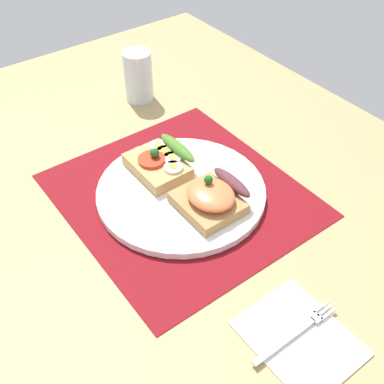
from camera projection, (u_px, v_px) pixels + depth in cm
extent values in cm
cube|color=tan|center=(181.00, 202.00, 81.61)|extent=(120.00, 90.00, 3.20)
cube|color=maroon|center=(181.00, 195.00, 80.42)|extent=(39.01, 35.87, 0.30)
cylinder|color=white|center=(181.00, 192.00, 79.90)|extent=(27.86, 27.86, 1.23)
cube|color=tan|center=(157.00, 166.00, 82.02)|extent=(10.66, 7.68, 2.17)
cylinder|color=red|center=(152.00, 160.00, 81.13)|extent=(4.60, 4.60, 0.60)
ellipsoid|color=#487C29|center=(178.00, 148.00, 82.53)|extent=(9.38, 2.20, 1.80)
sphere|color=#1E5919|center=(155.00, 153.00, 80.71)|extent=(1.60, 1.60, 1.60)
cylinder|color=white|center=(158.00, 146.00, 84.02)|extent=(3.15, 3.15, 0.50)
cylinder|color=yellow|center=(158.00, 144.00, 83.79)|extent=(1.42, 1.42, 0.16)
cylinder|color=white|center=(165.00, 152.00, 82.78)|extent=(3.15, 3.15, 0.50)
cylinder|color=yellow|center=(165.00, 150.00, 82.56)|extent=(1.42, 1.42, 0.16)
cylinder|color=white|center=(172.00, 158.00, 81.50)|extent=(3.15, 3.15, 0.50)
cylinder|color=yellow|center=(172.00, 157.00, 81.28)|extent=(1.42, 1.42, 0.16)
cylinder|color=white|center=(173.00, 167.00, 79.72)|extent=(3.15, 3.15, 0.50)
cylinder|color=yellow|center=(173.00, 166.00, 79.49)|extent=(1.42, 1.42, 0.16)
cube|color=#AF834D|center=(208.00, 203.00, 75.71)|extent=(10.00, 8.67, 1.83)
ellipsoid|color=#F37542|center=(211.00, 194.00, 74.13)|extent=(8.20, 6.94, 2.34)
ellipsoid|color=#582C32|center=(232.00, 182.00, 76.55)|extent=(8.50, 2.20, 1.80)
sphere|color=#1E5919|center=(208.00, 180.00, 73.75)|extent=(1.40, 1.40, 1.40)
cube|color=white|center=(299.00, 338.00, 60.89)|extent=(14.15, 11.55, 0.60)
cube|color=#B7B7BC|center=(285.00, 341.00, 60.06)|extent=(0.80, 10.31, 0.32)
cube|color=#B7B7BC|center=(314.00, 319.00, 62.41)|extent=(1.50, 1.20, 0.32)
cube|color=#B7B7BC|center=(321.00, 307.00, 63.67)|extent=(0.32, 2.80, 0.32)
cube|color=#B7B7BC|center=(325.00, 311.00, 63.28)|extent=(0.32, 2.80, 0.32)
cube|color=#B7B7BC|center=(329.00, 314.00, 62.90)|extent=(0.32, 2.80, 0.32)
cylinder|color=silver|center=(138.00, 76.00, 99.12)|extent=(5.86, 5.86, 10.50)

